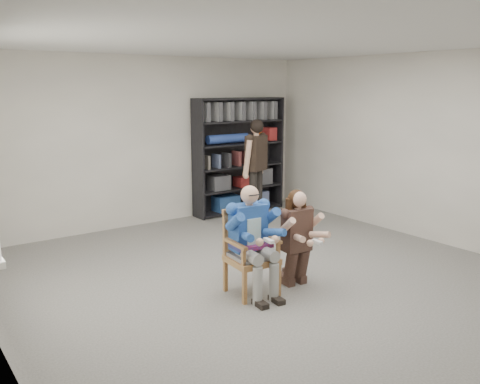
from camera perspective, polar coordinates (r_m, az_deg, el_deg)
room_shell at (r=5.70m, az=5.16°, el=2.69°), size 6.00×7.00×2.80m
floor at (r=6.08m, az=4.92°, el=-10.46°), size 6.00×7.00×0.01m
armchair at (r=5.69m, az=1.33°, el=-6.84°), size 0.60×0.58×0.96m
seated_man at (r=5.64m, az=1.34°, el=-5.45°), size 0.60×0.79×1.25m
kneeling_woman at (r=5.92m, az=6.54°, el=-5.22°), size 0.54×0.81×1.14m
bookshelf at (r=9.34m, az=-0.10°, el=4.09°), size 1.80×0.38×2.10m
standing_man at (r=8.55m, az=1.81°, el=2.23°), size 0.62×0.48×1.76m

